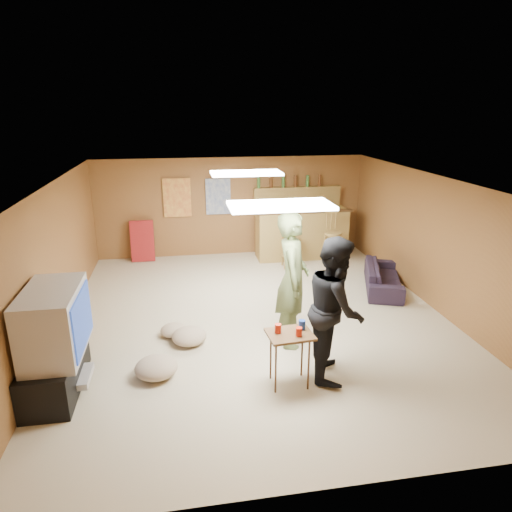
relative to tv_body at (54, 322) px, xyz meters
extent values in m
plane|color=tan|center=(2.65, 1.50, -0.90)|extent=(7.00, 7.00, 0.00)
cube|color=silver|center=(2.65, 1.50, 1.30)|extent=(6.00, 7.00, 0.02)
cube|color=brown|center=(2.65, 5.00, 0.20)|extent=(6.00, 0.02, 2.20)
cube|color=brown|center=(2.65, -2.00, 0.20)|extent=(6.00, 0.02, 2.20)
cube|color=brown|center=(-0.35, 1.50, 0.20)|extent=(0.02, 7.00, 2.20)
cube|color=brown|center=(5.65, 1.50, 0.20)|extent=(0.02, 7.00, 2.20)
cube|color=black|center=(-0.07, 0.00, -0.65)|extent=(0.55, 1.30, 0.50)
cube|color=#B2B2B7|center=(0.15, 0.00, -0.75)|extent=(0.35, 0.50, 0.08)
cube|color=#B2B2B7|center=(0.00, 0.00, 0.00)|extent=(0.60, 1.10, 0.80)
cube|color=navy|center=(0.31, 0.00, 0.00)|extent=(0.02, 0.95, 0.65)
cube|color=olive|center=(4.15, 4.45, -0.35)|extent=(2.00, 0.60, 1.10)
cube|color=#412914|center=(4.15, 4.20, 0.20)|extent=(2.10, 0.12, 0.05)
cube|color=olive|center=(4.15, 4.90, 0.60)|extent=(2.00, 0.18, 0.05)
cube|color=olive|center=(4.15, 4.92, 0.30)|extent=(2.00, 0.14, 0.60)
cube|color=#BF3F26|center=(1.45, 4.96, 0.45)|extent=(0.60, 0.03, 0.85)
cube|color=#334C99|center=(2.35, 4.96, 0.45)|extent=(0.55, 0.03, 0.80)
cube|color=maroon|center=(0.65, 4.80, -0.45)|extent=(0.50, 0.26, 0.91)
cube|color=white|center=(2.65, 0.00, 1.27)|extent=(1.20, 0.60, 0.04)
cube|color=white|center=(2.65, 2.70, 1.27)|extent=(1.20, 0.60, 0.04)
imported|color=#59683C|center=(2.99, 0.67, 0.07)|extent=(0.63, 0.80, 1.93)
imported|color=black|center=(3.32, -0.19, 0.00)|extent=(0.89, 1.03, 1.81)
imported|color=black|center=(5.18, 2.36, -0.67)|extent=(1.12, 1.69, 0.46)
cube|color=#412914|center=(2.71, -0.35, -0.55)|extent=(0.57, 0.47, 0.69)
cylinder|color=red|center=(2.58, -0.30, -0.15)|extent=(0.10, 0.10, 0.11)
cylinder|color=red|center=(2.80, -0.42, -0.16)|extent=(0.09, 0.09, 0.10)
cylinder|color=#16389A|center=(2.88, -0.26, -0.15)|extent=(0.09, 0.09, 0.12)
ellipsoid|color=gray|center=(1.53, 0.88, -0.79)|extent=(0.64, 0.64, 0.23)
ellipsoid|color=gray|center=(1.31, 1.15, -0.81)|extent=(0.42, 0.42, 0.18)
ellipsoid|color=gray|center=(1.10, 0.10, -0.78)|extent=(0.66, 0.66, 0.24)
camera|label=1|loc=(1.50, -5.07, 2.37)|focal=32.00mm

